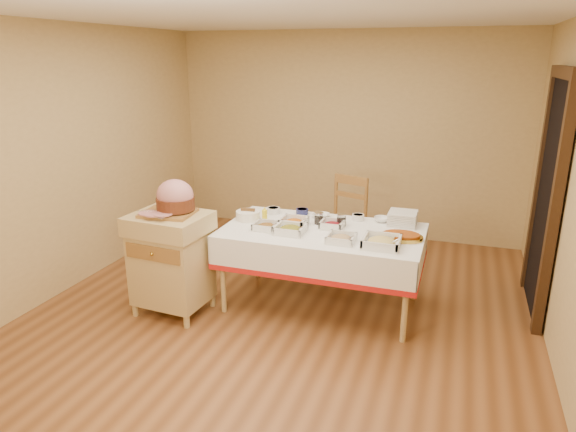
% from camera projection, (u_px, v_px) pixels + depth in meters
% --- Properties ---
extents(room_shell, '(5.00, 5.00, 5.00)m').
position_uv_depth(room_shell, '(280.00, 177.00, 4.35)').
color(room_shell, brown).
rests_on(room_shell, ground).
extents(doorway, '(0.09, 1.10, 2.20)m').
position_uv_depth(doorway, '(549.00, 194.00, 4.54)').
color(doorway, black).
rests_on(doorway, ground).
extents(dining_table, '(1.82, 1.02, 0.76)m').
position_uv_depth(dining_table, '(322.00, 246.00, 4.74)').
color(dining_table, tan).
rests_on(dining_table, ground).
extents(butcher_cart, '(0.70, 0.60, 0.94)m').
position_uv_depth(butcher_cart, '(171.00, 257.00, 4.65)').
color(butcher_cart, tan).
rests_on(butcher_cart, ground).
extents(dining_chair, '(0.57, 0.55, 1.01)m').
position_uv_depth(dining_chair, '(343.00, 221.00, 5.71)').
color(dining_chair, olive).
rests_on(dining_chair, ground).
extents(ham_on_board, '(0.47, 0.45, 0.31)m').
position_uv_depth(ham_on_board, '(174.00, 200.00, 4.50)').
color(ham_on_board, olive).
rests_on(ham_on_board, butcher_cart).
extents(serving_dish_a, '(0.22, 0.21, 0.09)m').
position_uv_depth(serving_dish_a, '(266.00, 226.00, 4.70)').
color(serving_dish_a, silver).
rests_on(serving_dish_a, dining_table).
extents(serving_dish_b, '(0.26, 0.26, 0.10)m').
position_uv_depth(serving_dish_b, '(290.00, 229.00, 4.60)').
color(serving_dish_b, silver).
rests_on(serving_dish_b, dining_table).
extents(serving_dish_c, '(0.23, 0.23, 0.09)m').
position_uv_depth(serving_dish_c, '(341.00, 238.00, 4.38)').
color(serving_dish_c, silver).
rests_on(serving_dish_c, dining_table).
extents(serving_dish_d, '(0.30, 0.30, 0.11)m').
position_uv_depth(serving_dish_d, '(382.00, 242.00, 4.28)').
color(serving_dish_d, silver).
rests_on(serving_dish_d, dining_table).
extents(serving_dish_e, '(0.25, 0.24, 0.11)m').
position_uv_depth(serving_dish_e, '(294.00, 222.00, 4.79)').
color(serving_dish_e, silver).
rests_on(serving_dish_e, dining_table).
extents(serving_dish_f, '(0.22, 0.21, 0.10)m').
position_uv_depth(serving_dish_f, '(332.00, 225.00, 4.73)').
color(serving_dish_f, silver).
rests_on(serving_dish_f, dining_table).
extents(small_bowl_left, '(0.13, 0.13, 0.06)m').
position_uv_depth(small_bowl_left, '(273.00, 210.00, 5.17)').
color(small_bowl_left, silver).
rests_on(small_bowl_left, dining_table).
extents(small_bowl_mid, '(0.12, 0.12, 0.05)m').
position_uv_depth(small_bowl_mid, '(302.00, 211.00, 5.15)').
color(small_bowl_mid, '#1B1F51').
rests_on(small_bowl_mid, dining_table).
extents(small_bowl_right, '(0.12, 0.12, 0.06)m').
position_uv_depth(small_bowl_right, '(358.00, 217.00, 4.95)').
color(small_bowl_right, silver).
rests_on(small_bowl_right, dining_table).
extents(bowl_white_imported, '(0.18, 0.18, 0.04)m').
position_uv_depth(bowl_white_imported, '(321.00, 215.00, 5.04)').
color(bowl_white_imported, silver).
rests_on(bowl_white_imported, dining_table).
extents(bowl_small_imported, '(0.18, 0.18, 0.05)m').
position_uv_depth(bowl_small_imported, '(382.00, 219.00, 4.91)').
color(bowl_small_imported, silver).
rests_on(bowl_small_imported, dining_table).
extents(preserve_jar_left, '(0.09, 0.09, 0.11)m').
position_uv_depth(preserve_jar_left, '(319.00, 219.00, 4.84)').
color(preserve_jar_left, silver).
rests_on(preserve_jar_left, dining_table).
extents(preserve_jar_right, '(0.09, 0.09, 0.11)m').
position_uv_depth(preserve_jar_right, '(342.00, 220.00, 4.79)').
color(preserve_jar_right, silver).
rests_on(preserve_jar_right, dining_table).
extents(mustard_bottle, '(0.05, 0.05, 0.16)m').
position_uv_depth(mustard_bottle, '(265.00, 215.00, 4.87)').
color(mustard_bottle, yellow).
rests_on(mustard_bottle, dining_table).
extents(bread_basket, '(0.23, 0.23, 0.10)m').
position_uv_depth(bread_basket, '(248.00, 215.00, 4.97)').
color(bread_basket, white).
rests_on(bread_basket, dining_table).
extents(plate_stack, '(0.26, 0.26, 0.13)m').
position_uv_depth(plate_stack, '(403.00, 218.00, 4.81)').
color(plate_stack, silver).
rests_on(plate_stack, dining_table).
extents(brass_platter, '(0.37, 0.27, 0.05)m').
position_uv_depth(brass_platter, '(401.00, 236.00, 4.45)').
color(brass_platter, '#B49232').
rests_on(brass_platter, dining_table).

